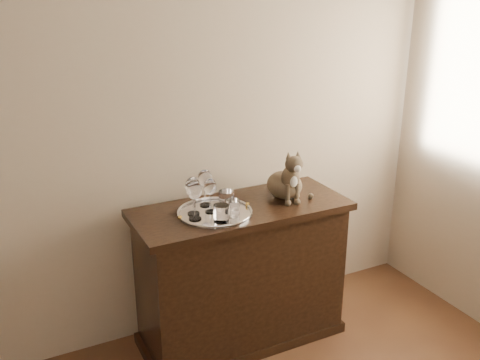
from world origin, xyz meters
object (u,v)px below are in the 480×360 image
Objects in this scene: sideboard at (241,274)px; tumbler_c at (226,199)px; tray at (215,213)px; wine_glass_a at (193,196)px; wine_glass_c at (195,200)px; tumbler_b at (221,213)px; wine_glass_d at (210,195)px; tumbler_a at (232,208)px; cat at (285,172)px; wine_glass_b at (205,188)px.

sideboard is 0.49m from tumbler_c.
tumbler_c is (0.08, 0.03, 0.05)m from tray.
tumbler_c is at bearing -0.40° from wine_glass_a.
tumbler_b is (0.11, -0.09, -0.06)m from wine_glass_c.
wine_glass_a is at bearing 161.78° from tray.
wine_glass_d reaches higher than tumbler_a.
wine_glass_d reaches higher than tray.
cat reaches higher than tumbler_c.
cat is (0.45, 0.04, 0.15)m from tray.
tumbler_c reaches higher than tray.
wine_glass_a reaches higher than tray.
wine_glass_a reaches higher than wine_glass_d.
wine_glass_a is at bearing 120.18° from tumbler_b.
cat is at bearing 0.61° from wine_glass_a.
sideboard is 13.29× the size of tumbler_b.
wine_glass_a is 0.99× the size of wine_glass_c.
wine_glass_b is 0.22m from tumbler_a.
wine_glass_c is (-0.12, -0.03, 0.11)m from tray.
tumbler_c is (-0.09, 0.00, 0.48)m from sideboard.
sideboard is at bearing 46.21° from tumbler_a.
cat is at bearing -9.25° from wine_glass_b.
wine_glass_c is at bearing -129.63° from wine_glass_b.
tumbler_a is 0.42m from cat.
tray is 0.10m from tumbler_c.
tumbler_a is 0.93× the size of tumbler_c.
tumbler_c is (0.10, 0.01, -0.05)m from wine_glass_d.
tumbler_c is (0.02, 0.12, 0.00)m from tumbler_a.
sideboard is 13.67× the size of tumbler_a.
wine_glass_d is at bearing -96.82° from wine_glass_b.
wine_glass_a is 2.34× the size of tumbler_a.
tray is 4.23× the size of tumbler_c.
sideboard is at bearing 11.35° from wine_glass_c.
wine_glass_b reaches higher than tumbler_c.
wine_glass_a is 0.20m from tumbler_c.
sideboard is 0.56m from wine_glass_d.
tray is at bearing -168.25° from cat.
wine_glass_c is at bearing 140.03° from tumbler_b.
tumbler_c reaches higher than sideboard.
tumbler_a is at bearing -155.87° from cat.
wine_glass_a reaches higher than tumbler_c.
tumbler_b is (-0.19, -0.15, 0.48)m from sideboard.
sideboard is 0.62m from wine_glass_c.
cat reaches higher than tumbler_a.
tumbler_a is 0.12m from tumbler_c.
tumbler_b is at bearing -39.97° from wine_glass_c.
tumbler_c is (0.21, 0.06, -0.06)m from wine_glass_c.
cat is at bearing 18.86° from tumbler_b.
wine_glass_a and wine_glass_b have the same top height.
tumbler_b is at bearing -98.08° from tray.
wine_glass_b is at bearing 109.19° from tumbler_a.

